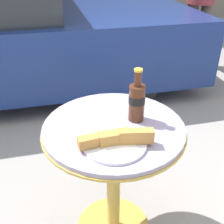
{
  "coord_description": "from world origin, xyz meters",
  "views": [
    {
      "loc": [
        -0.25,
        -1.0,
        1.37
      ],
      "look_at": [
        0.0,
        0.03,
        0.74
      ],
      "focal_mm": 45.0,
      "sensor_mm": 36.0,
      "label": 1
    }
  ],
  "objects": [
    {
      "name": "bistro_table",
      "position": [
        0.0,
        0.0,
        0.5
      ],
      "size": [
        0.64,
        0.64,
        0.69
      ],
      "color": "gold",
      "rests_on": "ground_plane"
    },
    {
      "name": "lunch_plate_near",
      "position": [
        -0.03,
        -0.14,
        0.71
      ],
      "size": [
        0.3,
        0.25,
        0.07
      ],
      "color": "white",
      "rests_on": "bistro_table"
    },
    {
      "name": "cola_bottle_left",
      "position": [
        0.11,
        0.03,
        0.78
      ],
      "size": [
        0.07,
        0.07,
        0.24
      ],
      "color": "#4C2819",
      "rests_on": "bistro_table"
    }
  ]
}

